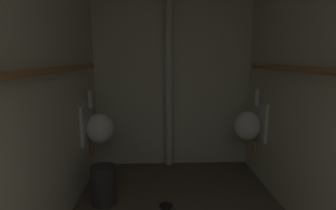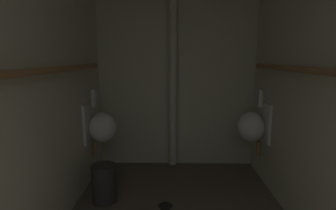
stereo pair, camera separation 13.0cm
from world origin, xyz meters
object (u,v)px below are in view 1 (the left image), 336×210
Objects in this scene: standpipe_back_wall at (169,73)px; waste_bin at (103,185)px; urinal_left_mid at (98,127)px; floor_drain at (166,206)px; urinal_right_mid at (249,125)px.

waste_bin is (-0.67, -0.88, -1.03)m from standpipe_back_wall.
standpipe_back_wall reaches higher than urinal_left_mid.
urinal_left_mid reaches higher than floor_drain.
floor_drain is (0.73, -0.49, -0.66)m from urinal_left_mid.
urinal_left_mid is at bearing 146.31° from floor_drain.
urinal_left_mid is 1.09m from standpipe_back_wall.
waste_bin is (0.12, -0.41, -0.47)m from urinal_left_mid.
urinal_left_mid is at bearing 107.13° from waste_bin.
standpipe_back_wall is at bearing 30.82° from urinal_left_mid.
waste_bin is at bearing -127.40° from standpipe_back_wall.
waste_bin is (-1.58, -0.46, -0.47)m from urinal_right_mid.
urinal_left_mid is at bearing -178.17° from urinal_right_mid.
floor_drain is at bearing -33.69° from urinal_left_mid.
floor_drain is at bearing -150.72° from urinal_right_mid.
urinal_right_mid is 5.39× the size of floor_drain.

